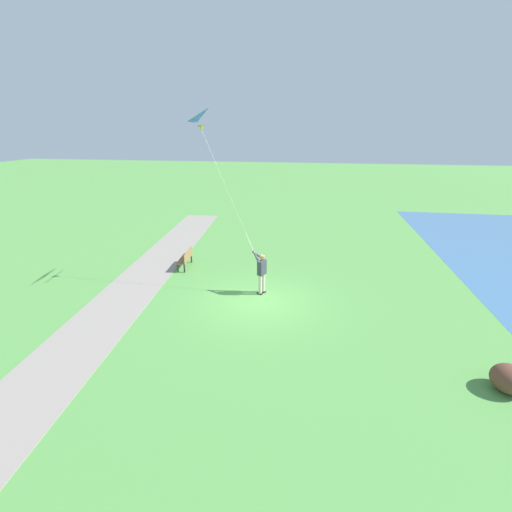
{
  "coord_description": "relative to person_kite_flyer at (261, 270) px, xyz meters",
  "views": [
    {
      "loc": [
        -2.0,
        12.87,
        6.61
      ],
      "look_at": [
        -0.02,
        0.62,
        2.16
      ],
      "focal_mm": 25.31,
      "sensor_mm": 36.0,
      "label": 1
    }
  ],
  "objects": [
    {
      "name": "person_kite_flyer",
      "position": [
        0.0,
        0.0,
        0.0
      ],
      "size": [
        0.63,
        0.5,
        1.83
      ],
      "color": "#232328",
      "rests_on": "ground"
    },
    {
      "name": "park_bench_near_walkway",
      "position": [
        4.12,
        -2.34,
        -0.54
      ],
      "size": [
        0.55,
        1.53,
        0.88
      ],
      "color": "olive",
      "rests_on": "ground"
    },
    {
      "name": "flying_kite",
      "position": [
        2.36,
        -1.28,
        5.79
      ],
      "size": [
        2.47,
        1.97,
        5.46
      ],
      "color": "blue"
    },
    {
      "name": "lakeside_shrub",
      "position": [
        -7.32,
        4.86,
        -0.68
      ],
      "size": [
        0.93,
        0.93,
        0.74
      ],
      "primitive_type": "ellipsoid",
      "color": "brown",
      "rests_on": "ground"
    },
    {
      "name": "ground_plane",
      "position": [
        0.03,
        0.77,
        -1.05
      ],
      "size": [
        120.0,
        120.0,
        0.0
      ],
      "primitive_type": "plane",
      "color": "#569947"
    },
    {
      "name": "walkway_path",
      "position": [
        5.41,
        2.77,
        -1.04
      ],
      "size": [
        4.84,
        32.09,
        0.02
      ],
      "primitive_type": "cube",
      "rotation": [
        0.0,
        0.0,
        0.08
      ],
      "color": "gray",
      "rests_on": "ground"
    }
  ]
}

